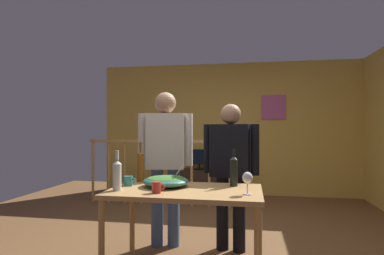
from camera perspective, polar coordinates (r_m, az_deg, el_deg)
ground_plane at (r=3.65m, az=3.03°, el=-20.78°), size 7.60×7.60×0.00m
back_wall at (r=6.32m, az=6.35°, el=-0.20°), size 5.02×0.10×2.55m
framed_picture at (r=6.28m, az=14.28°, el=3.51°), size 0.45×0.03×0.46m
stair_railing at (r=5.35m, az=-2.52°, el=-6.84°), size 2.42×0.10×1.14m
tv_console at (r=6.12m, az=1.34°, el=-9.83°), size 0.90×0.40×0.50m
flat_screen_tv at (r=6.02m, az=1.30°, el=-5.37°), size 0.49×0.12×0.38m
serving_table at (r=2.86m, az=-1.20°, el=-12.42°), size 1.31×0.76×0.76m
salad_bowl at (r=2.96m, az=-4.67°, el=-9.40°), size 0.42×0.42×0.21m
wine_glass at (r=2.64m, az=9.83°, el=-8.93°), size 0.08×0.08×0.18m
wine_bottle_clear at (r=2.83m, az=-13.19°, el=-8.12°), size 0.07×0.07×0.34m
wine_bottle_amber at (r=3.25m, az=-9.13°, el=-6.68°), size 0.07×0.07×0.39m
wine_bottle_dark at (r=2.99m, az=7.43°, el=-7.57°), size 0.07×0.07×0.34m
mug_teal at (r=3.06m, az=-11.25°, el=-9.26°), size 0.12×0.08×0.09m
mug_red at (r=2.69m, az=-6.29°, el=-10.51°), size 0.11×0.08×0.09m
person_standing_left at (r=3.52m, az=-4.76°, el=-4.79°), size 0.59×0.29×1.68m
person_standing_right at (r=3.42m, az=6.90°, el=-6.47°), size 0.59×0.29×1.54m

